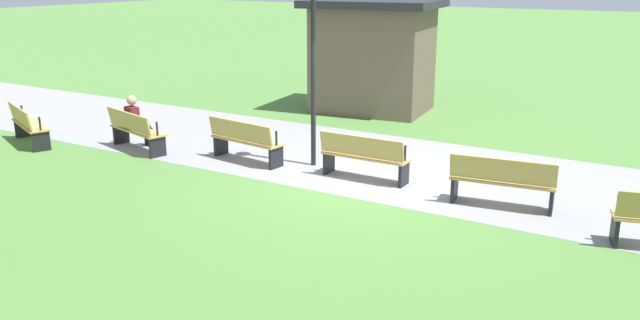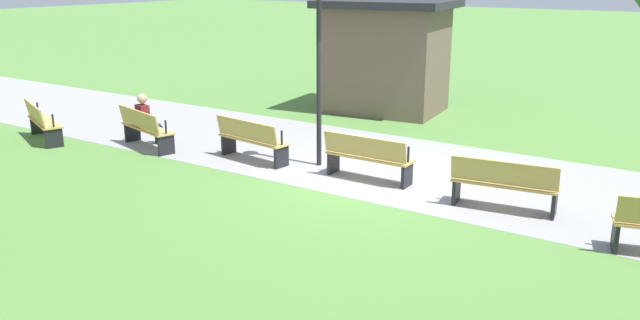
{
  "view_description": "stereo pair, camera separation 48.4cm",
  "coord_description": "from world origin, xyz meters",
  "px_view_note": "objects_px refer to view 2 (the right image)",
  "views": [
    {
      "loc": [
        5.14,
        -10.4,
        3.78
      ],
      "look_at": [
        -0.0,
        -1.68,
        0.8
      ],
      "focal_mm": 36.08,
      "sensor_mm": 36.0,
      "label": 1
    },
    {
      "loc": [
        5.55,
        -10.15,
        3.78
      ],
      "look_at": [
        -0.0,
        -1.68,
        0.8
      ],
      "focal_mm": 36.08,
      "sensor_mm": 36.0,
      "label": 2
    }
  ],
  "objects_px": {
    "bench_3": "(145,128)",
    "lamp_post": "(319,30)",
    "bench_4": "(251,139)",
    "person_seated": "(147,118)",
    "kiosk": "(387,55)",
    "bench_5": "(367,157)",
    "bench_2": "(42,121)",
    "bench_6": "(504,184)"
  },
  "relations": [
    {
      "from": "bench_3",
      "to": "lamp_post",
      "type": "relative_size",
      "value": 0.46
    },
    {
      "from": "bench_3",
      "to": "bench_4",
      "type": "relative_size",
      "value": 1.01
    },
    {
      "from": "person_seated",
      "to": "kiosk",
      "type": "height_order",
      "value": "kiosk"
    },
    {
      "from": "bench_4",
      "to": "lamp_post",
      "type": "xyz_separation_m",
      "value": [
        1.32,
        0.52,
        2.23
      ]
    },
    {
      "from": "bench_3",
      "to": "bench_5",
      "type": "xyz_separation_m",
      "value": [
        5.22,
        0.68,
        0.0
      ]
    },
    {
      "from": "person_seated",
      "to": "bench_3",
      "type": "bearing_deg",
      "value": -41.3
    },
    {
      "from": "bench_2",
      "to": "bench_6",
      "type": "height_order",
      "value": "same"
    },
    {
      "from": "bench_4",
      "to": "kiosk",
      "type": "bearing_deg",
      "value": 97.74
    },
    {
      "from": "bench_2",
      "to": "bench_6",
      "type": "distance_m",
      "value": 10.45
    },
    {
      "from": "bench_4",
      "to": "kiosk",
      "type": "xyz_separation_m",
      "value": [
        -0.02,
        5.97,
        1.09
      ]
    },
    {
      "from": "bench_3",
      "to": "person_seated",
      "type": "relative_size",
      "value": 1.47
    },
    {
      "from": "bench_5",
      "to": "person_seated",
      "type": "bearing_deg",
      "value": -174.61
    },
    {
      "from": "bench_6",
      "to": "kiosk",
      "type": "bearing_deg",
      "value": 124.09
    },
    {
      "from": "bench_2",
      "to": "kiosk",
      "type": "distance_m",
      "value": 8.97
    },
    {
      "from": "bench_4",
      "to": "bench_5",
      "type": "relative_size",
      "value": 1.03
    },
    {
      "from": "bench_2",
      "to": "bench_4",
      "type": "distance_m",
      "value": 5.27
    },
    {
      "from": "bench_2",
      "to": "lamp_post",
      "type": "distance_m",
      "value": 7.04
    },
    {
      "from": "bench_5",
      "to": "lamp_post",
      "type": "xyz_separation_m",
      "value": [
        -1.31,
        0.35,
        2.23
      ]
    },
    {
      "from": "kiosk",
      "to": "bench_5",
      "type": "bearing_deg",
      "value": -71.76
    },
    {
      "from": "bench_5",
      "to": "bench_6",
      "type": "relative_size",
      "value": 0.97
    },
    {
      "from": "bench_3",
      "to": "lamp_post",
      "type": "xyz_separation_m",
      "value": [
        3.91,
        1.04,
        2.23
      ]
    },
    {
      "from": "lamp_post",
      "to": "kiosk",
      "type": "relative_size",
      "value": 1.02
    },
    {
      "from": "lamp_post",
      "to": "bench_4",
      "type": "bearing_deg",
      "value": -158.33
    },
    {
      "from": "bench_5",
      "to": "lamp_post",
      "type": "bearing_deg",
      "value": 164.93
    },
    {
      "from": "person_seated",
      "to": "kiosk",
      "type": "bearing_deg",
      "value": 81.91
    },
    {
      "from": "person_seated",
      "to": "kiosk",
      "type": "distance_m",
      "value": 6.91
    },
    {
      "from": "bench_3",
      "to": "bench_6",
      "type": "height_order",
      "value": "same"
    },
    {
      "from": "bench_4",
      "to": "person_seated",
      "type": "bearing_deg",
      "value": -165.51
    },
    {
      "from": "lamp_post",
      "to": "bench_6",
      "type": "bearing_deg",
      "value": -7.58
    },
    {
      "from": "bench_2",
      "to": "lamp_post",
      "type": "height_order",
      "value": "lamp_post"
    },
    {
      "from": "lamp_post",
      "to": "kiosk",
      "type": "distance_m",
      "value": 5.72
    },
    {
      "from": "bench_4",
      "to": "person_seated",
      "type": "distance_m",
      "value": 2.73
    },
    {
      "from": "lamp_post",
      "to": "kiosk",
      "type": "bearing_deg",
      "value": 103.9
    },
    {
      "from": "bench_3",
      "to": "person_seated",
      "type": "xyz_separation_m",
      "value": [
        -0.12,
        0.18,
        0.17
      ]
    },
    {
      "from": "person_seated",
      "to": "bench_6",
      "type": "bearing_deg",
      "value": 17.38
    },
    {
      "from": "bench_2",
      "to": "bench_3",
      "type": "relative_size",
      "value": 0.99
    },
    {
      "from": "bench_3",
      "to": "bench_6",
      "type": "distance_m",
      "value": 7.87
    },
    {
      "from": "bench_2",
      "to": "bench_5",
      "type": "xyz_separation_m",
      "value": [
        7.72,
        1.53,
        0.0
      ]
    },
    {
      "from": "bench_5",
      "to": "person_seated",
      "type": "height_order",
      "value": "person_seated"
    },
    {
      "from": "bench_5",
      "to": "lamp_post",
      "type": "height_order",
      "value": "lamp_post"
    },
    {
      "from": "bench_5",
      "to": "bench_6",
      "type": "xyz_separation_m",
      "value": [
        2.63,
        -0.17,
        0.0
      ]
    },
    {
      "from": "bench_2",
      "to": "bench_3",
      "type": "xyz_separation_m",
      "value": [
        2.5,
        0.84,
        0.0
      ]
    }
  ]
}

